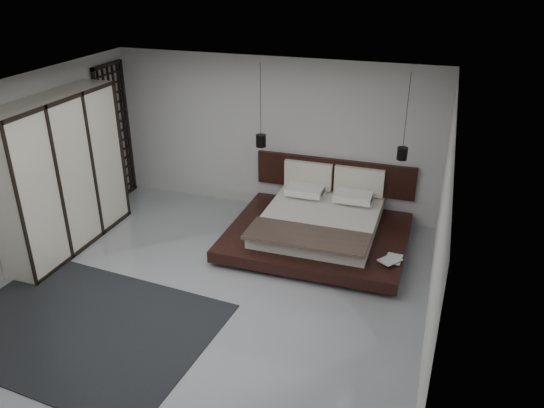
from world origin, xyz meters
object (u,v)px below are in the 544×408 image
(lattice_screen, at_px, (116,134))
(pendant_right, at_px, (402,153))
(wardrobe, at_px, (62,175))
(pendant_left, at_px, (261,140))
(rug, at_px, (83,326))
(bed, at_px, (319,226))

(lattice_screen, relative_size, pendant_right, 1.90)
(pendant_right, height_order, wardrobe, pendant_right)
(lattice_screen, height_order, wardrobe, lattice_screen)
(pendant_left, bearing_deg, pendant_right, 0.00)
(pendant_left, relative_size, rug, 0.42)
(lattice_screen, distance_m, bed, 4.27)
(lattice_screen, xyz_separation_m, pendant_right, (5.28, -0.09, 0.24))
(bed, xyz_separation_m, pendant_right, (1.17, 0.46, 1.25))
(bed, distance_m, pendant_left, 1.75)
(pendant_left, distance_m, rug, 4.09)
(wardrobe, relative_size, rug, 0.75)
(lattice_screen, bearing_deg, bed, -7.56)
(wardrobe, distance_m, rug, 2.65)
(lattice_screen, relative_size, rug, 0.78)
(pendant_right, bearing_deg, rug, -134.33)
(lattice_screen, distance_m, wardrobe, 1.91)
(lattice_screen, distance_m, rug, 4.30)
(pendant_left, relative_size, pendant_right, 1.03)
(lattice_screen, distance_m, pendant_left, 2.94)
(pendant_right, bearing_deg, wardrobe, -160.29)
(bed, distance_m, pendant_right, 1.77)
(pendant_left, xyz_separation_m, wardrobe, (-2.68, -1.80, -0.27))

